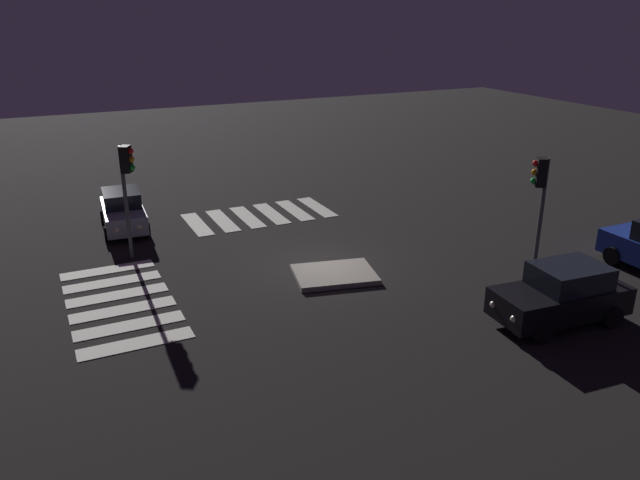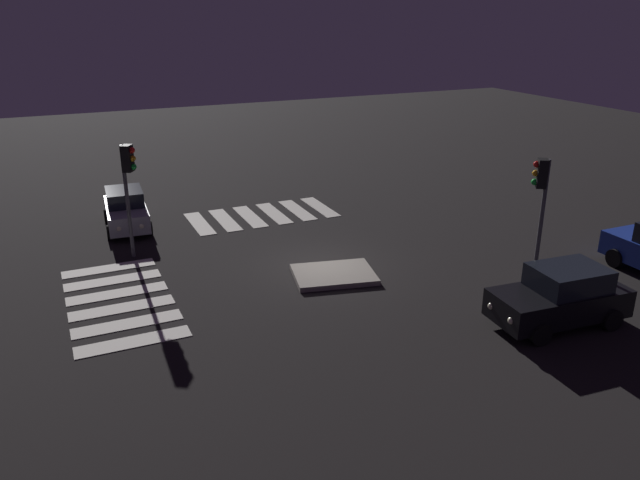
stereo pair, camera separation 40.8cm
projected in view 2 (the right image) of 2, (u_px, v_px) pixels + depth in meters
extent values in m
plane|color=black|center=(320.00, 266.00, 22.75)|extent=(80.00, 80.00, 0.00)
cube|color=gray|center=(334.00, 275.00, 21.77)|extent=(3.16, 2.63, 0.18)
cube|color=black|center=(558.00, 302.00, 18.35)|extent=(4.18, 2.04, 0.83)
cube|color=black|center=(569.00, 278.00, 18.17)|extent=(2.19, 1.73, 0.67)
cylinder|color=black|center=(540.00, 334.00, 17.33)|extent=(0.67, 0.29, 0.65)
cylinder|color=black|center=(504.00, 308.00, 18.83)|extent=(0.67, 0.29, 0.65)
cylinder|color=black|center=(612.00, 320.00, 18.14)|extent=(0.67, 0.29, 0.65)
cylinder|color=black|center=(571.00, 296.00, 19.64)|extent=(0.67, 0.29, 0.65)
sphere|color=#F2EABF|center=(512.00, 321.00, 17.30)|extent=(0.22, 0.22, 0.22)
sphere|color=#F2EABF|center=(491.00, 306.00, 18.14)|extent=(0.22, 0.22, 0.22)
cube|color=#9EA0A5|center=(127.00, 214.00, 26.35)|extent=(1.83, 3.82, 0.76)
cube|color=black|center=(124.00, 197.00, 26.31)|extent=(1.57, 2.00, 0.62)
cylinder|color=black|center=(149.00, 228.00, 25.72)|extent=(0.26, 0.61, 0.60)
cylinder|color=black|center=(110.00, 232.00, 25.20)|extent=(0.26, 0.61, 0.60)
cylinder|color=black|center=(144.00, 212.00, 27.74)|extent=(0.26, 0.61, 0.60)
cylinder|color=black|center=(107.00, 216.00, 27.23)|extent=(0.26, 0.61, 0.60)
sphere|color=#F2EABF|center=(142.00, 226.00, 24.90)|extent=(0.20, 0.20, 0.20)
sphere|color=#F2EABF|center=(119.00, 229.00, 24.61)|extent=(0.20, 0.20, 0.20)
cylinder|color=black|center=(615.00, 258.00, 22.54)|extent=(0.25, 0.68, 0.67)
sphere|color=#F2EABF|center=(608.00, 240.00, 23.20)|extent=(0.22, 0.22, 0.22)
sphere|color=#F2EABF|center=(628.00, 236.00, 23.57)|extent=(0.22, 0.22, 0.22)
cylinder|color=#47474C|center=(128.00, 202.00, 22.84)|extent=(0.14, 0.14, 4.27)
cube|color=black|center=(127.00, 158.00, 22.23)|extent=(0.50, 0.54, 0.96)
sphere|color=red|center=(132.00, 150.00, 22.11)|extent=(0.22, 0.22, 0.22)
sphere|color=orange|center=(133.00, 158.00, 22.21)|extent=(0.22, 0.22, 0.22)
sphere|color=green|center=(134.00, 167.00, 22.32)|extent=(0.22, 0.22, 0.22)
cylinder|color=#47474C|center=(541.00, 220.00, 21.07)|extent=(0.14, 0.14, 4.20)
cube|color=black|center=(542.00, 173.00, 20.52)|extent=(0.50, 0.54, 0.96)
sphere|color=red|center=(537.00, 164.00, 20.44)|extent=(0.22, 0.22, 0.22)
sphere|color=orange|center=(536.00, 173.00, 20.55)|extent=(0.22, 0.22, 0.22)
sphere|color=green|center=(534.00, 182.00, 20.65)|extent=(0.22, 0.22, 0.22)
cube|color=silver|center=(320.00, 207.00, 29.33)|extent=(0.70, 3.20, 0.02)
cube|color=silver|center=(297.00, 210.00, 28.88)|extent=(0.70, 3.20, 0.02)
cube|color=silver|center=(274.00, 213.00, 28.44)|extent=(0.70, 3.20, 0.02)
cube|color=silver|center=(250.00, 217.00, 28.00)|extent=(0.70, 3.20, 0.02)
cube|color=silver|center=(225.00, 220.00, 27.56)|extent=(0.70, 3.20, 0.02)
cube|color=silver|center=(199.00, 224.00, 27.11)|extent=(0.70, 3.20, 0.02)
cube|color=silver|center=(109.00, 268.00, 22.48)|extent=(3.20, 0.70, 0.02)
cube|color=silver|center=(113.00, 280.00, 21.50)|extent=(3.20, 0.70, 0.02)
cube|color=silver|center=(117.00, 294.00, 20.52)|extent=(3.20, 0.70, 0.02)
cube|color=silver|center=(122.00, 308.00, 19.54)|extent=(3.20, 0.70, 0.02)
cube|color=silver|center=(128.00, 324.00, 18.56)|extent=(3.20, 0.70, 0.02)
cube|color=silver|center=(134.00, 342.00, 17.57)|extent=(3.20, 0.70, 0.02)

